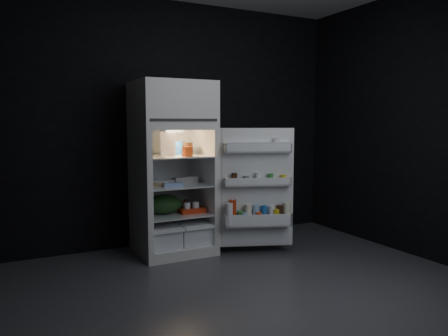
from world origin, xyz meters
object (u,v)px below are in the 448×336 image
refrigerator (172,162)px  fridge_door (257,190)px  milk_jug (168,144)px  yogurt_tray (192,210)px  egg_carton (185,180)px

refrigerator → fridge_door: (0.73, -0.51, -0.28)m
milk_jug → yogurt_tray: bearing=-8.8°
fridge_door → yogurt_tray: 0.71m
fridge_door → milk_jug: fridge_door is taller
milk_jug → egg_carton: size_ratio=0.90×
milk_jug → yogurt_tray: 0.74m
refrigerator → egg_carton: (0.13, -0.05, -0.19)m
refrigerator → yogurt_tray: (0.17, -0.14, -0.50)m
milk_jug → egg_carton: (0.17, -0.02, -0.38)m
fridge_door → milk_jug: (-0.78, 0.49, 0.47)m
fridge_door → milk_jug: size_ratio=5.08×
fridge_door → milk_jug: bearing=147.8°
milk_jug → refrigerator: bearing=45.5°
refrigerator → milk_jug: bearing=-153.0°
egg_carton → milk_jug: bearing=165.4°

